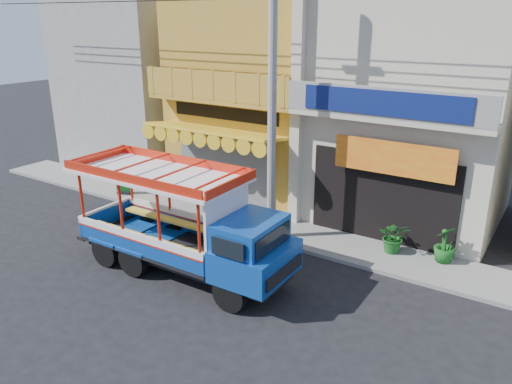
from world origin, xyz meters
TOP-DOWN VIEW (x-y plane):
  - ground at (0.00, 0.00)m, footprint 90.00×90.00m
  - sidewalk at (0.00, 4.00)m, footprint 30.00×2.00m
  - shophouse_left at (-4.00, 7.96)m, footprint 6.00×7.50m
  - shophouse_right at (2.00, 7.96)m, footprint 6.00×6.75m
  - party_pilaster at (-1.00, 4.85)m, footprint 0.35×0.30m
  - filler_building_left at (-11.00, 8.00)m, footprint 6.00×6.00m
  - utility_pole at (-0.85, 3.30)m, footprint 28.00×0.26m
  - songthaew_truck at (-1.44, 0.10)m, footprint 6.57×2.28m
  - green_sign at (-8.05, 3.63)m, footprint 0.66×0.48m
  - potted_plant_a at (2.67, 4.35)m, footprint 1.10×1.02m
  - potted_plant_c at (4.10, 4.53)m, footprint 0.82×0.82m

SIDE VIEW (x-z plane):
  - ground at x=0.00m, z-range 0.00..0.00m
  - sidewalk at x=0.00m, z-range 0.00..0.12m
  - green_sign at x=-8.05m, z-range 0.04..1.07m
  - potted_plant_a at x=2.67m, z-range 0.12..1.12m
  - potted_plant_c at x=4.10m, z-range 0.12..1.21m
  - songthaew_truck at x=-1.44m, z-range -0.05..3.00m
  - filler_building_left at x=-11.00m, z-range 0.00..7.60m
  - party_pilaster at x=-1.00m, z-range 0.00..8.00m
  - shophouse_right at x=2.00m, z-range -0.01..8.23m
  - shophouse_left at x=-4.00m, z-range -0.01..8.23m
  - utility_pole at x=-0.85m, z-range 0.53..9.53m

